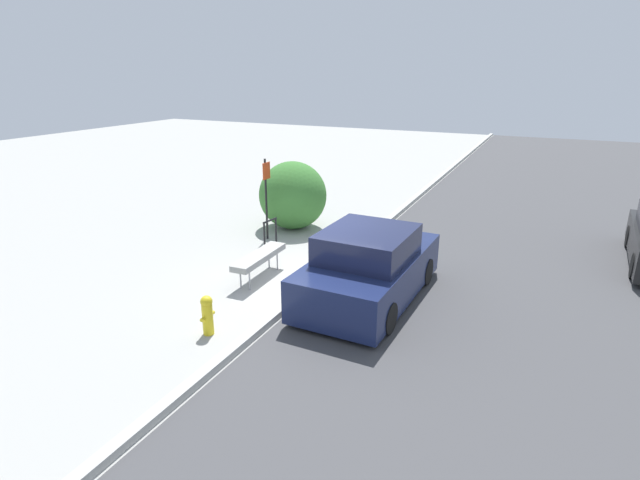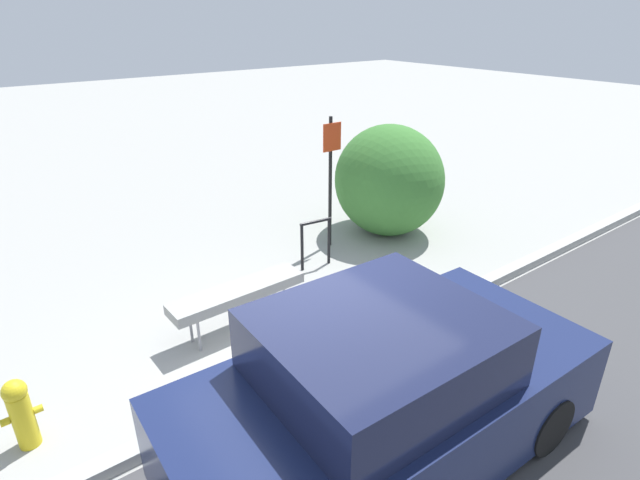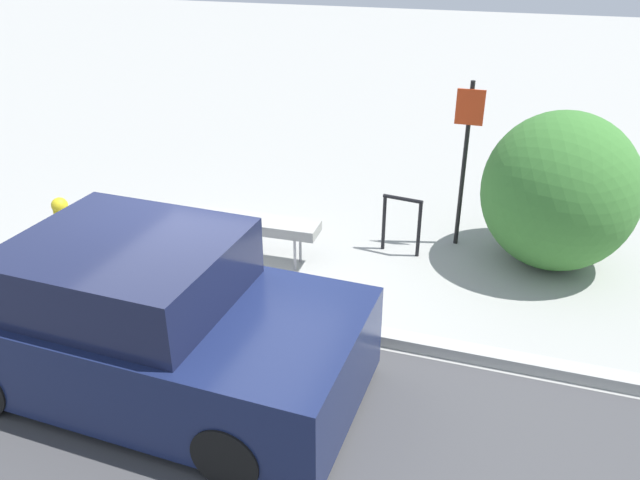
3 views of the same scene
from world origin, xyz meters
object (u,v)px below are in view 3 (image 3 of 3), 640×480
Objects in this scene: bench at (251,224)px; bike_rack at (402,219)px; sign_post at (465,150)px; fire_hydrant at (63,222)px; parked_car_near at (147,323)px.

bench is 2.02m from bike_rack.
sign_post is 3.01× the size of fire_hydrant.
parked_car_near reaches higher than fire_hydrant.
bike_rack reaches higher than bench.
bike_rack reaches higher than fire_hydrant.
bike_rack is at bearing 21.99° from bench.
parked_car_near is at bearing -38.33° from fire_hydrant.
sign_post reaches higher than bench.
bench is at bearing -152.60° from sign_post.
bike_rack is 0.36× the size of sign_post.
fire_hydrant is at bearing -163.44° from bike_rack.
parked_car_near reaches higher than bike_rack.
bench is at bearing 11.14° from fire_hydrant.
fire_hydrant is (-4.45, -1.32, -0.09)m from bike_rack.
parked_car_near is (-2.46, -3.96, -0.69)m from sign_post.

